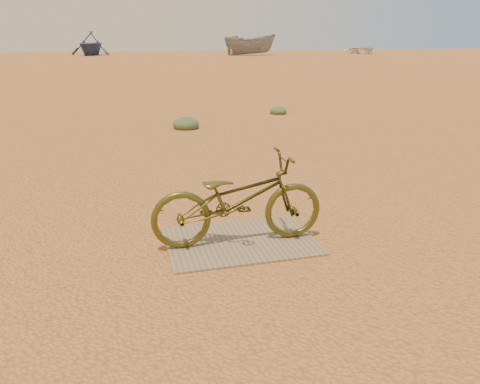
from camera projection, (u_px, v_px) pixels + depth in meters
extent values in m
plane|color=#D57943|center=(257.00, 224.00, 5.25)|extent=(120.00, 120.00, 0.00)
cube|color=#886E5E|center=(240.00, 241.00, 4.81)|extent=(1.50, 1.07, 0.02)
imported|color=#4A4719|center=(238.00, 200.00, 4.62)|extent=(1.74, 0.66, 0.91)
imported|color=navy|center=(90.00, 43.00, 48.38)|extent=(5.37, 5.74, 2.44)
imported|color=gray|center=(250.00, 45.00, 48.60)|extent=(5.53, 2.30, 2.11)
imported|color=silver|center=(362.00, 49.00, 53.58)|extent=(4.14, 5.38, 1.03)
ellipsoid|color=#4F6444|center=(186.00, 128.00, 10.66)|extent=(0.60, 0.60, 0.33)
ellipsoid|color=#4F6444|center=(278.00, 114.00, 12.63)|extent=(0.45, 0.45, 0.25)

